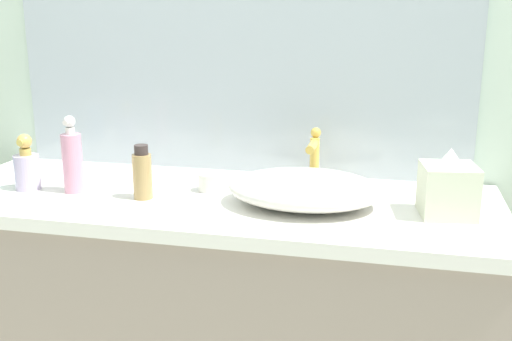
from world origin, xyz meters
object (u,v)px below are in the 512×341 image
spray_can (142,174)px  candle_jar (209,182)px  sink_basin (305,189)px  tissue_box (448,187)px  soap_dispenser (72,160)px  perfume_bottle (27,167)px

spray_can → candle_jar: bearing=34.7°
spray_can → candle_jar: spray_can is taller
sink_basin → tissue_box: size_ratio=2.36×
spray_can → tissue_box: 0.74m
soap_dispenser → perfume_bottle: soap_dispenser is taller
sink_basin → candle_jar: bearing=166.9°
tissue_box → sink_basin: bearing=180.0°
soap_dispenser → sink_basin: bearing=2.6°
candle_jar → tissue_box: bearing=-5.9°
perfume_bottle → tissue_box: bearing=1.7°
candle_jar → spray_can: bearing=-145.3°
soap_dispenser → tissue_box: size_ratio=1.27×
perfume_bottle → tissue_box: (1.07, 0.03, 0.01)m
candle_jar → perfume_bottle: bearing=-168.9°
perfume_bottle → tissue_box: size_ratio=0.93×
sink_basin → spray_can: size_ratio=2.73×
sink_basin → tissue_box: (0.33, -0.00, 0.03)m
sink_basin → candle_jar: (-0.26, 0.06, -0.02)m
sink_basin → soap_dispenser: (-0.61, -0.03, 0.05)m
perfume_bottle → candle_jar: 0.49m
candle_jar → sink_basin: bearing=-13.1°
spray_can → candle_jar: (0.14, 0.10, -0.04)m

